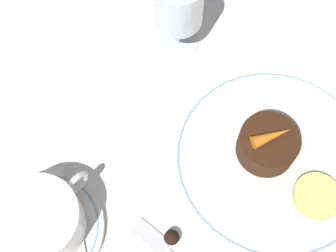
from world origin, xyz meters
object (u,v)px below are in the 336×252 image
object	(u,v)px
dinner_plate	(273,159)
wine_glass	(179,7)
dessert_cake	(268,145)
coffee_cup	(40,221)

from	to	relation	value
dinner_plate	wine_glass	world-z (taller)	wine_glass
dinner_plate	wine_glass	distance (m)	0.23
wine_glass	dessert_cake	distance (m)	0.21
dinner_plate	coffee_cup	xyz separation A→B (m)	(-0.25, 0.15, 0.03)
dinner_plate	wine_glass	xyz separation A→B (m)	(0.06, 0.21, 0.07)
dinner_plate	coffee_cup	distance (m)	0.29
coffee_cup	wine_glass	world-z (taller)	wine_glass
wine_glass	dessert_cake	bearing A→B (deg)	-106.33
dinner_plate	wine_glass	size ratio (longest dim) A/B	2.14
coffee_cup	dinner_plate	bearing A→B (deg)	-31.54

